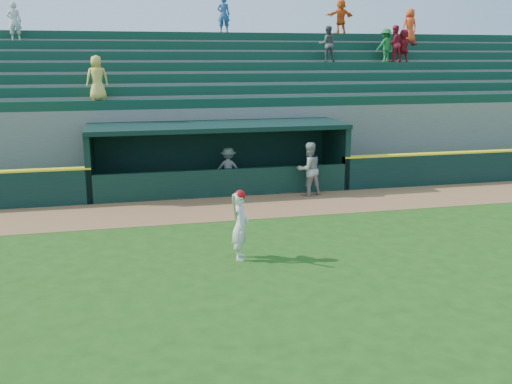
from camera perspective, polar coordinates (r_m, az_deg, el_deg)
ground at (r=14.22m, az=1.48°, el=-6.56°), size 120.00×120.00×0.00m
warning_track at (r=18.79m, az=-2.30°, el=-1.58°), size 40.00×3.00×0.01m
dugout_player_front at (r=20.37m, az=5.29°, el=2.30°), size 1.07×0.92×1.91m
dugout_player_inside at (r=21.35m, az=-2.77°, el=2.37°), size 1.14×0.87×1.57m
dugout at (r=21.49m, az=-3.92°, el=3.99°), size 9.40×2.80×2.46m
stands at (r=25.85m, az=-5.60°, el=7.87°), size 34.50×6.25×7.59m
batter_at_plate at (r=13.87m, az=-1.60°, el=-3.27°), size 0.56×0.82×1.75m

